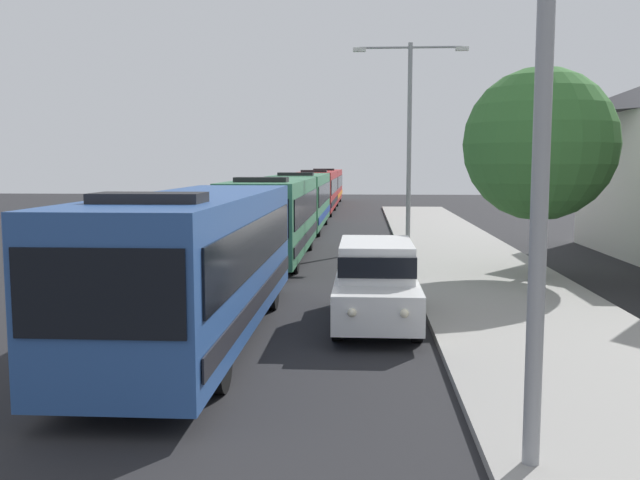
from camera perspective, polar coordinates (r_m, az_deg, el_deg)
name	(u,v)px	position (r m, az deg, el deg)	size (l,w,h in m)	color
bus_lead	(199,259)	(14.63, -9.90, -1.57)	(2.58, 11.00, 3.21)	#284C8C
bus_second_in_line	(274,216)	(26.45, -3.80, 2.01)	(2.58, 10.68, 3.21)	#33724C
bus_middle	(302,199)	(38.33, -1.49, 3.37)	(2.58, 11.56, 3.21)	#33724C
bus_fourth_in_line	(317,190)	(50.88, -0.22, 4.10)	(2.58, 11.22, 3.21)	maroon
bus_rear	(326,185)	(62.82, 0.51, 4.53)	(2.58, 12.34, 3.21)	maroon
white_suv	(376,279)	(15.91, 4.61, -3.25)	(1.86, 4.94, 1.90)	white
streetlamp_near	(545,47)	(8.34, 17.99, 14.83)	(6.41, 0.28, 7.72)	gray
streetlamp_mid	(409,124)	(31.30, 7.36, 9.45)	(5.01, 0.28, 8.75)	gray
roadside_tree	(540,144)	(22.63, 17.60, 7.49)	(4.71, 4.71, 6.46)	#4C3823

